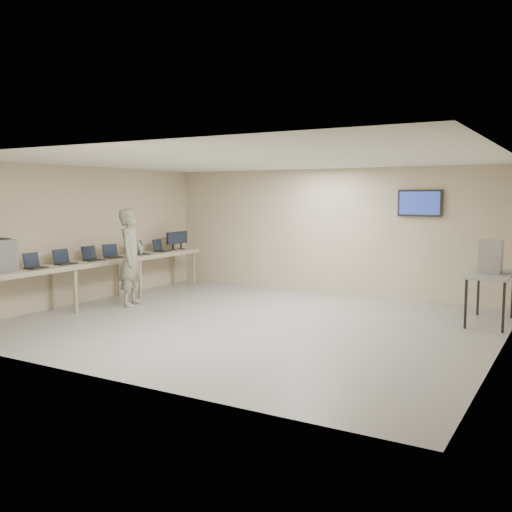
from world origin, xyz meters
The scene contains 13 objects.
room centered at (0.03, 0.06, 1.41)m, with size 8.01×7.01×2.81m.
workbench centered at (-3.59, 0.00, 0.83)m, with size 0.76×6.00×0.90m.
laptop_0 centered at (-3.59, -1.57, 0.97)m, with size 0.31×0.37×0.28m.
laptop_1 centered at (-3.62, -0.87, 0.97)m, with size 0.33×0.39×0.29m.
laptop_2 centered at (-3.65, -0.13, 0.97)m, with size 0.32×0.38×0.29m.
laptop_3 centered at (-3.63, 0.45, 0.97)m, with size 0.38×0.42×0.28m.
laptop_4 centered at (-3.61, 1.21, 0.98)m, with size 0.38×0.43×0.30m.
laptop_5 centered at (-3.64, 2.00, 0.97)m, with size 0.33×0.39×0.28m.
monitor_near centered at (-3.60, 2.44, 1.16)m, with size 0.20×0.44×0.44m.
monitor_far centered at (-3.60, 2.75, 1.16)m, with size 0.20×0.44×0.44m.
soldier centered at (-2.87, 0.18, 0.97)m, with size 0.71×0.47×1.95m, color gray.
side_table centered at (3.60, 2.05, 0.80)m, with size 0.68×1.46×0.87m.
storage_bins centered at (3.58, 2.05, 1.16)m, with size 0.36×0.40×0.57m.
Camera 1 is at (4.96, -8.36, 2.19)m, focal length 40.00 mm.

